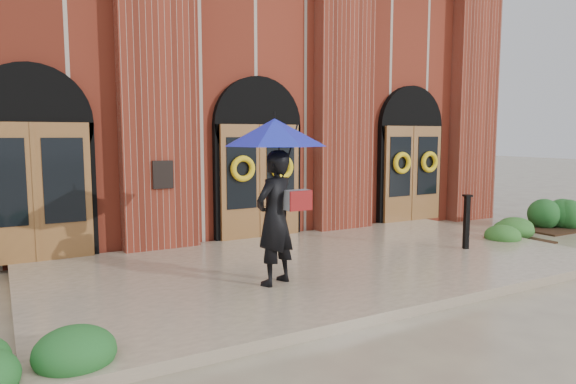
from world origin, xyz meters
TOP-DOWN VIEW (x-y plane):
  - ground at (0.00, 0.00)m, footprint 90.00×90.00m
  - landing at (0.00, 0.15)m, footprint 10.00×5.30m
  - church_building at (0.00, 8.78)m, footprint 16.20×12.53m
  - man_with_umbrella at (-1.44, -0.67)m, footprint 2.08×2.08m
  - metal_post at (3.03, -0.41)m, footprint 0.18×0.18m
  - hedge_wall_right at (8.00, 0.55)m, footprint 2.86×1.14m
  - hedge_front_left at (-5.10, -2.00)m, footprint 1.34×1.15m
  - hedge_front_right at (5.10, 0.00)m, footprint 1.24×1.06m

SIDE VIEW (x-z plane):
  - ground at x=0.00m, z-range 0.00..0.00m
  - landing at x=0.00m, z-range 0.00..0.15m
  - hedge_front_right at x=5.10m, z-range 0.00..0.44m
  - hedge_front_left at x=-5.10m, z-range 0.00..0.47m
  - hedge_wall_right at x=8.00m, z-range 0.00..0.73m
  - metal_post at x=3.03m, z-range 0.18..1.27m
  - man_with_umbrella at x=-1.44m, z-range 0.65..3.17m
  - church_building at x=0.00m, z-range 0.00..7.00m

